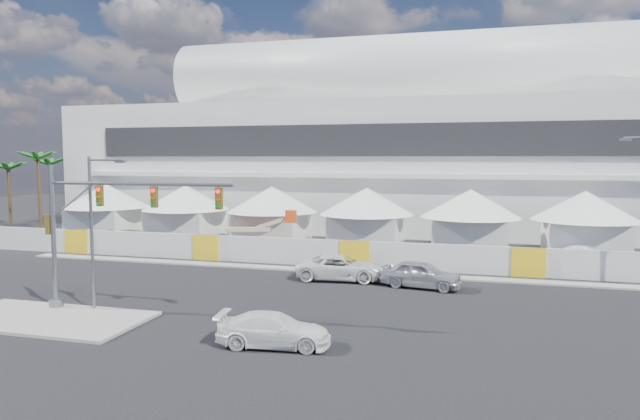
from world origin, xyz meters
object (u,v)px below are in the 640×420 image
(sedan_silver, at_px, (421,274))
(lot_car_b, at_px, (621,260))
(pickup_near, at_px, (274,330))
(lot_car_c, at_px, (135,238))
(lot_car_a, at_px, (587,257))
(boom_lift, at_px, (241,242))
(streetlight_median, at_px, (95,222))
(pickup_curb, at_px, (341,268))
(traffic_mast, at_px, (89,229))

(sedan_silver, distance_m, lot_car_b, 16.73)
(pickup_near, bearing_deg, lot_car_c, 35.99)
(sedan_silver, xyz_separation_m, lot_car_a, (11.18, 10.34, -0.12))
(lot_car_c, xyz_separation_m, boom_lift, (10.78, -0.87, 0.23))
(streetlight_median, bearing_deg, boom_lift, 89.83)
(sedan_silver, height_order, lot_car_c, sedan_silver)
(pickup_curb, xyz_separation_m, lot_car_b, (18.80, 9.06, -0.17))
(lot_car_a, bearing_deg, traffic_mast, 133.87)
(lot_car_a, xyz_separation_m, boom_lift, (-27.05, -1.61, 0.26))
(sedan_silver, xyz_separation_m, lot_car_b, (13.45, 9.95, -0.20))
(pickup_curb, xyz_separation_m, pickup_near, (0.35, -13.75, -0.10))
(pickup_curb, height_order, lot_car_c, pickup_curb)
(sedan_silver, relative_size, streetlight_median, 0.63)
(pickup_curb, relative_size, pickup_near, 1.19)
(sedan_silver, height_order, pickup_curb, sedan_silver)
(pickup_curb, bearing_deg, sedan_silver, -104.83)
(lot_car_a, relative_size, streetlight_median, 0.56)
(sedan_silver, bearing_deg, boom_lift, 70.49)
(lot_car_c, height_order, traffic_mast, traffic_mast)
(lot_car_b, xyz_separation_m, lot_car_c, (-40.10, -0.36, 0.11))
(sedan_silver, height_order, lot_car_a, sedan_silver)
(pickup_curb, distance_m, pickup_near, 13.75)
(pickup_curb, relative_size, lot_car_a, 1.32)
(lot_car_c, relative_size, boom_lift, 0.71)
(lot_car_b, height_order, traffic_mast, traffic_mast)
(lot_car_b, relative_size, streetlight_median, 0.48)
(lot_car_a, xyz_separation_m, traffic_mast, (-27.23, -20.67, 3.65))
(streetlight_median, bearing_deg, pickup_near, -14.45)
(traffic_mast, height_order, boom_lift, traffic_mast)
(pickup_curb, relative_size, traffic_mast, 0.55)
(lot_car_a, xyz_separation_m, lot_car_c, (-37.83, -0.74, 0.03))
(lot_car_a, bearing_deg, sedan_silver, 139.41)
(traffic_mast, relative_size, boom_lift, 1.44)
(traffic_mast, distance_m, streetlight_median, 0.47)
(pickup_near, distance_m, traffic_mast, 11.90)
(pickup_near, bearing_deg, sedan_silver, -29.25)
(lot_car_c, bearing_deg, pickup_curb, -128.03)
(lot_car_b, relative_size, boom_lift, 0.51)
(lot_car_c, relative_size, traffic_mast, 0.49)
(lot_car_a, bearing_deg, pickup_near, 151.74)
(lot_car_a, distance_m, traffic_mast, 34.38)
(lot_car_c, height_order, boom_lift, boom_lift)
(pickup_curb, xyz_separation_m, lot_car_c, (-21.29, 8.70, -0.06))
(pickup_near, bearing_deg, pickup_curb, -6.52)
(lot_car_a, height_order, lot_car_c, lot_car_c)
(pickup_near, height_order, lot_car_a, lot_car_a)
(streetlight_median, bearing_deg, pickup_curb, 45.97)
(pickup_near, xyz_separation_m, lot_car_b, (18.46, 22.81, -0.06))
(lot_car_a, bearing_deg, pickup_curb, 126.39)
(lot_car_a, height_order, streetlight_median, streetlight_median)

